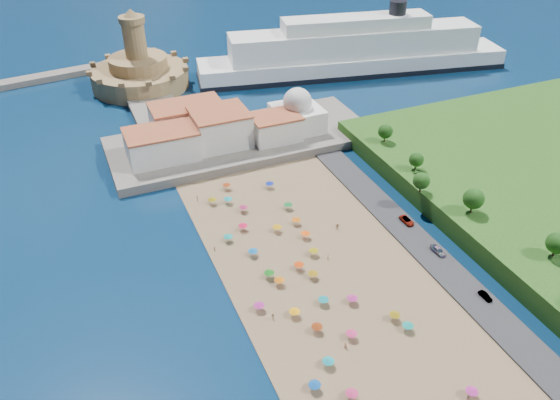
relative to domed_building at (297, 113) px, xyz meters
name	(u,v)px	position (x,y,z in m)	size (l,w,h in m)	color
ground	(305,285)	(-30.00, -71.00, -8.97)	(700.00, 700.00, 0.00)	#071938
terrace	(242,140)	(-20.00, 2.00, -7.47)	(90.00, 36.00, 3.00)	#59544C
jetty	(157,112)	(-42.00, 37.00, -7.77)	(18.00, 70.00, 2.40)	#59544C
waterfront_buildings	(203,129)	(-33.05, 2.64, -1.10)	(57.00, 29.00, 11.00)	silver
domed_building	(297,113)	(0.00, 0.00, 0.00)	(16.00, 16.00, 15.00)	silver
fortress	(139,72)	(-42.00, 67.00, -2.29)	(40.00, 40.00, 32.40)	#A17E50
cruise_ship	(354,53)	(48.93, 46.82, -0.03)	(139.70, 46.30, 30.21)	black
beach_parasols	(327,315)	(-30.79, -83.45, -6.83)	(31.55, 115.09, 2.20)	gray
beachgoers	(301,307)	(-34.57, -78.21, -7.83)	(36.06, 100.07, 1.87)	tan
parked_cars	(430,243)	(6.00, -70.47, -7.60)	(2.42, 36.12, 1.39)	gray
hillside_trees	(498,221)	(19.32, -78.05, 0.81)	(17.76, 111.56, 7.14)	#382314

